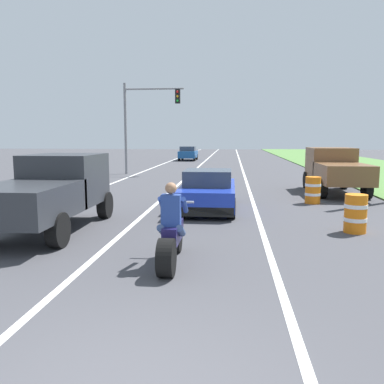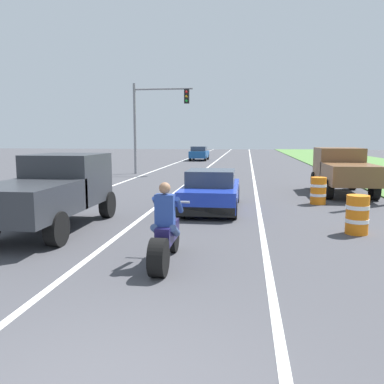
{
  "view_description": "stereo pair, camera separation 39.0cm",
  "coord_description": "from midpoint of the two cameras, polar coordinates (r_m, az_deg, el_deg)",
  "views": [
    {
      "loc": [
        0.98,
        -3.21,
        2.46
      ],
      "look_at": [
        -0.08,
        7.37,
        1.0
      ],
      "focal_mm": 37.44,
      "sensor_mm": 36.0,
      "label": 1
    },
    {
      "loc": [
        1.36,
        -3.16,
        2.46
      ],
      "look_at": [
        -0.08,
        7.37,
        1.0
      ],
      "focal_mm": 37.44,
      "sensor_mm": 36.0,
      "label": 2
    }
  ],
  "objects": [
    {
      "name": "lane_stripe_centre_dashed",
      "position": [
        23.5,
        -1.6,
        1.81
      ],
      "size": [
        0.14,
        120.0,
        0.01
      ],
      "primitive_type": "cube",
      "color": "white",
      "rests_on": "ground"
    },
    {
      "name": "distant_car_far_ahead",
      "position": [
        42.99,
        -0.81,
        5.56
      ],
      "size": [
        1.8,
        4.0,
        1.5
      ],
      "color": "#194C8C",
      "rests_on": "ground"
    },
    {
      "name": "lane_stripe_right_solid",
      "position": [
        23.32,
        7.21,
        1.7
      ],
      "size": [
        0.14,
        120.0,
        0.01
      ],
      "primitive_type": "cube",
      "color": "white",
      "rests_on": "ground"
    },
    {
      "name": "motorcycle_with_rider",
      "position": [
        7.68,
        -4.43,
        -6.26
      ],
      "size": [
        0.7,
        2.21,
        1.62
      ],
      "color": "black",
      "rests_on": "ground"
    },
    {
      "name": "traffic_light_mast_near",
      "position": [
        27.15,
        -7.42,
        10.91
      ],
      "size": [
        4.01,
        0.34,
        6.0
      ],
      "color": "gray",
      "rests_on": "ground"
    },
    {
      "name": "pickup_truck_right_shoulder_brown",
      "position": [
        18.62,
        19.16,
        3.22
      ],
      "size": [
        2.02,
        4.8,
        1.98
      ],
      "color": "brown",
      "rests_on": "ground"
    },
    {
      "name": "pickup_truck_left_lane_dark_grey",
      "position": [
        11.2,
        -20.34,
        0.4
      ],
      "size": [
        2.02,
        4.8,
        1.98
      ],
      "color": "#2D3035",
      "rests_on": "ground"
    },
    {
      "name": "construction_barrel_mid",
      "position": [
        15.53,
        16.15,
        0.27
      ],
      "size": [
        0.58,
        0.58,
        1.0
      ],
      "color": "orange",
      "rests_on": "ground"
    },
    {
      "name": "sports_car_blue",
      "position": [
        13.68,
        1.5,
        0.13
      ],
      "size": [
        1.84,
        4.3,
        1.37
      ],
      "color": "#1E38B2",
      "rests_on": "ground"
    },
    {
      "name": "construction_barrel_nearest",
      "position": [
        11.11,
        21.34,
        -2.86
      ],
      "size": [
        0.58,
        0.58,
        1.0
      ],
      "color": "orange",
      "rests_on": "ground"
    },
    {
      "name": "lane_stripe_left_solid",
      "position": [
        24.22,
        -10.09,
        1.87
      ],
      "size": [
        0.14,
        120.0,
        0.01
      ],
      "primitive_type": "cube",
      "color": "white",
      "rests_on": "ground"
    }
  ]
}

